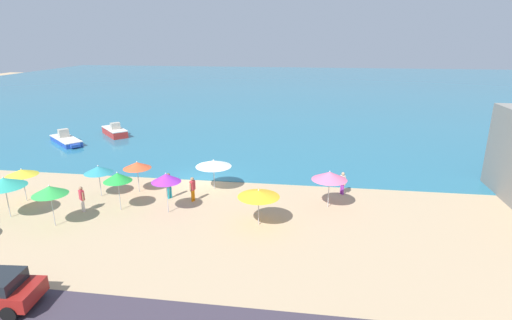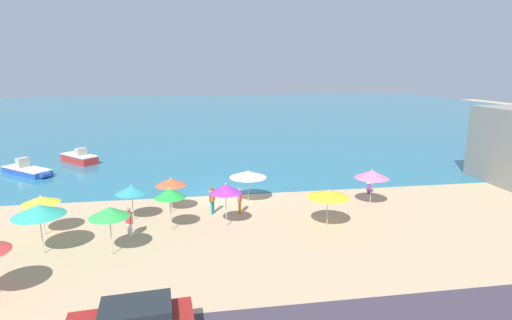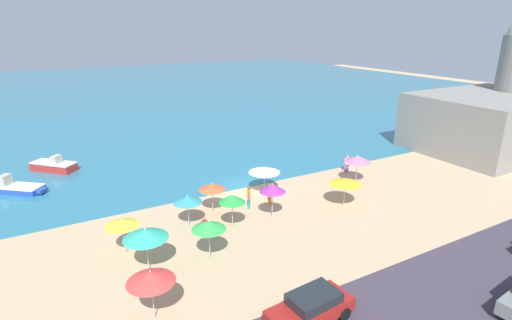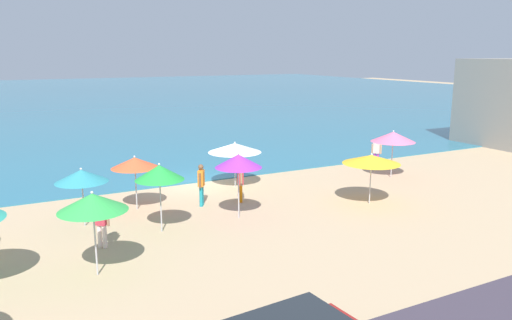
{
  "view_description": "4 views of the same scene",
  "coord_description": "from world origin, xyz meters",
  "px_view_note": "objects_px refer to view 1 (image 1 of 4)",
  "views": [
    {
      "loc": [
        7.97,
        -27.14,
        10.39
      ],
      "look_at": [
        3.65,
        2.87,
        0.88
      ],
      "focal_mm": 28.0,
      "sensor_mm": 36.0,
      "label": 1
    },
    {
      "loc": [
        -2.22,
        -27.14,
        8.8
      ],
      "look_at": [
        2.41,
        2.03,
        2.02
      ],
      "focal_mm": 28.0,
      "sensor_mm": 36.0,
      "label": 2
    },
    {
      "loc": [
        -13.7,
        -26.95,
        12.68
      ],
      "look_at": [
        2.67,
        2.28,
        1.36
      ],
      "focal_mm": 28.0,
      "sensor_mm": 36.0,
      "label": 3
    },
    {
      "loc": [
        -8.47,
        -22.22,
        6.2
      ],
      "look_at": [
        2.0,
        -2.32,
        1.38
      ],
      "focal_mm": 35.0,
      "sensor_mm": 36.0,
      "label": 4
    }
  ],
  "objects_px": {
    "bather_1": "(169,184)",
    "beach_umbrella_7": "(214,163)",
    "beach_umbrella_8": "(166,178)",
    "beach_umbrella_9": "(117,177)",
    "beach_umbrella_6": "(50,190)",
    "bather_0": "(193,188)",
    "bather_2": "(343,182)",
    "beach_umbrella_3": "(330,176)",
    "beach_umbrella_4": "(137,165)",
    "beach_umbrella_5": "(4,182)",
    "beach_umbrella_0": "(22,172)",
    "skiff_offshore": "(115,131)",
    "beach_umbrella_10": "(259,194)",
    "skiff_nearshore": "(66,140)",
    "bather_3": "(82,198)",
    "beach_umbrella_2": "(98,170)"
  },
  "relations": [
    {
      "from": "beach_umbrella_0",
      "to": "beach_umbrella_3",
      "type": "height_order",
      "value": "beach_umbrella_3"
    },
    {
      "from": "beach_umbrella_0",
      "to": "beach_umbrella_5",
      "type": "relative_size",
      "value": 0.87
    },
    {
      "from": "beach_umbrella_4",
      "to": "bather_0",
      "type": "height_order",
      "value": "beach_umbrella_4"
    },
    {
      "from": "beach_umbrella_6",
      "to": "bather_2",
      "type": "height_order",
      "value": "beach_umbrella_6"
    },
    {
      "from": "bather_2",
      "to": "beach_umbrella_6",
      "type": "bearing_deg",
      "value": -156.54
    },
    {
      "from": "beach_umbrella_7",
      "to": "bather_1",
      "type": "bearing_deg",
      "value": -140.52
    },
    {
      "from": "beach_umbrella_2",
      "to": "beach_umbrella_9",
      "type": "distance_m",
      "value": 3.0
    },
    {
      "from": "bather_1",
      "to": "bather_2",
      "type": "bearing_deg",
      "value": 11.75
    },
    {
      "from": "beach_umbrella_0",
      "to": "beach_umbrella_9",
      "type": "height_order",
      "value": "beach_umbrella_9"
    },
    {
      "from": "beach_umbrella_5",
      "to": "skiff_nearshore",
      "type": "distance_m",
      "value": 17.5
    },
    {
      "from": "beach_umbrella_3",
      "to": "beach_umbrella_4",
      "type": "distance_m",
      "value": 12.91
    },
    {
      "from": "bather_0",
      "to": "skiff_offshore",
      "type": "xyz_separation_m",
      "value": [
        -13.54,
        15.97,
        -0.43
      ]
    },
    {
      "from": "beach_umbrella_7",
      "to": "beach_umbrella_10",
      "type": "distance_m",
      "value": 6.37
    },
    {
      "from": "beach_umbrella_2",
      "to": "skiff_offshore",
      "type": "relative_size",
      "value": 0.54
    },
    {
      "from": "bather_1",
      "to": "beach_umbrella_7",
      "type": "bearing_deg",
      "value": 39.48
    },
    {
      "from": "beach_umbrella_4",
      "to": "bather_2",
      "type": "relative_size",
      "value": 1.4
    },
    {
      "from": "beach_umbrella_0",
      "to": "bather_3",
      "type": "relative_size",
      "value": 1.36
    },
    {
      "from": "beach_umbrella_2",
      "to": "beach_umbrella_5",
      "type": "height_order",
      "value": "beach_umbrella_5"
    },
    {
      "from": "beach_umbrella_3",
      "to": "skiff_nearshore",
      "type": "bearing_deg",
      "value": 155.01
    },
    {
      "from": "beach_umbrella_5",
      "to": "beach_umbrella_8",
      "type": "relative_size",
      "value": 0.99
    },
    {
      "from": "beach_umbrella_7",
      "to": "bather_2",
      "type": "distance_m",
      "value": 8.93
    },
    {
      "from": "beach_umbrella_8",
      "to": "beach_umbrella_10",
      "type": "height_order",
      "value": "beach_umbrella_8"
    },
    {
      "from": "beach_umbrella_4",
      "to": "beach_umbrella_7",
      "type": "bearing_deg",
      "value": 14.3
    },
    {
      "from": "beach_umbrella_0",
      "to": "bather_2",
      "type": "distance_m",
      "value": 21.0
    },
    {
      "from": "beach_umbrella_8",
      "to": "skiff_nearshore",
      "type": "bearing_deg",
      "value": 138.25
    },
    {
      "from": "bather_3",
      "to": "skiff_offshore",
      "type": "bearing_deg",
      "value": 111.58
    },
    {
      "from": "beach_umbrella_2",
      "to": "beach_umbrella_10",
      "type": "relative_size",
      "value": 0.91
    },
    {
      "from": "beach_umbrella_8",
      "to": "beach_umbrella_9",
      "type": "bearing_deg",
      "value": -179.11
    },
    {
      "from": "beach_umbrella_6",
      "to": "beach_umbrella_9",
      "type": "distance_m",
      "value": 3.74
    },
    {
      "from": "skiff_nearshore",
      "to": "beach_umbrella_7",
      "type": "bearing_deg",
      "value": -29.22
    },
    {
      "from": "beach_umbrella_6",
      "to": "bather_1",
      "type": "bearing_deg",
      "value": 43.22
    },
    {
      "from": "bather_1",
      "to": "bather_3",
      "type": "height_order",
      "value": "bather_1"
    },
    {
      "from": "beach_umbrella_5",
      "to": "bather_3",
      "type": "height_order",
      "value": "beach_umbrella_5"
    },
    {
      "from": "bather_3",
      "to": "beach_umbrella_10",
      "type": "bearing_deg",
      "value": -1.22
    },
    {
      "from": "beach_umbrella_9",
      "to": "beach_umbrella_2",
      "type": "bearing_deg",
      "value": 140.74
    },
    {
      "from": "beach_umbrella_5",
      "to": "bather_1",
      "type": "xyz_separation_m",
      "value": [
        8.43,
        4.13,
        -1.22
      ]
    },
    {
      "from": "beach_umbrella_0",
      "to": "skiff_offshore",
      "type": "xyz_separation_m",
      "value": [
        -2.68,
        17.47,
        -1.47
      ]
    },
    {
      "from": "beach_umbrella_3",
      "to": "beach_umbrella_6",
      "type": "height_order",
      "value": "beach_umbrella_6"
    },
    {
      "from": "bather_1",
      "to": "skiff_nearshore",
      "type": "height_order",
      "value": "bather_1"
    },
    {
      "from": "beach_umbrella_4",
      "to": "beach_umbrella_9",
      "type": "bearing_deg",
      "value": -87.95
    },
    {
      "from": "beach_umbrella_3",
      "to": "beach_umbrella_8",
      "type": "distance_m",
      "value": 9.96
    },
    {
      "from": "beach_umbrella_8",
      "to": "beach_umbrella_5",
      "type": "bearing_deg",
      "value": -167.7
    },
    {
      "from": "beach_umbrella_3",
      "to": "beach_umbrella_7",
      "type": "xyz_separation_m",
      "value": [
        -7.86,
        2.02,
        -0.21
      ]
    },
    {
      "from": "beach_umbrella_5",
      "to": "skiff_offshore",
      "type": "xyz_separation_m",
      "value": [
        -3.43,
        19.87,
        -1.72
      ]
    },
    {
      "from": "beach_umbrella_3",
      "to": "beach_umbrella_6",
      "type": "xyz_separation_m",
      "value": [
        -15.48,
        -4.85,
        0.07
      ]
    },
    {
      "from": "beach_umbrella_3",
      "to": "bather_0",
      "type": "height_order",
      "value": "beach_umbrella_3"
    },
    {
      "from": "beach_umbrella_6",
      "to": "bather_0",
      "type": "relative_size",
      "value": 1.5
    },
    {
      "from": "beach_umbrella_5",
      "to": "beach_umbrella_10",
      "type": "bearing_deg",
      "value": 4.39
    },
    {
      "from": "bather_2",
      "to": "beach_umbrella_7",
      "type": "bearing_deg",
      "value": -178.14
    },
    {
      "from": "beach_umbrella_9",
      "to": "bather_1",
      "type": "xyz_separation_m",
      "value": [
        2.39,
        2.19,
        -1.16
      ]
    }
  ]
}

